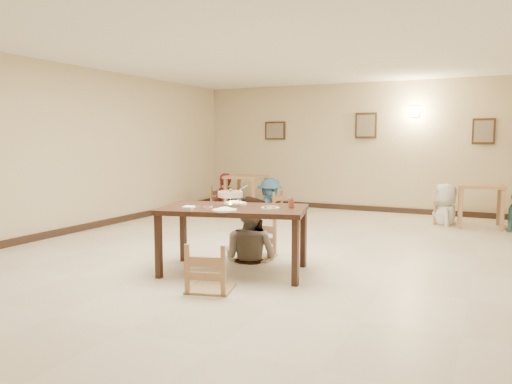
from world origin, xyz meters
The scene contains 29 objects.
floor centered at (0.00, 0.00, 0.00)m, with size 10.00×10.00×0.00m, color beige.
ceiling centered at (0.00, 0.00, 3.00)m, with size 10.00×10.00×0.00m, color white.
wall_back centered at (0.00, 5.00, 1.50)m, with size 10.00×10.00×0.00m, color beige.
wall_left centered at (-4.00, 0.00, 1.50)m, with size 10.00×10.00×0.00m, color beige.
baseboard_back centered at (0.00, 4.97, 0.06)m, with size 8.00×0.06×0.12m, color black.
baseboard_left centered at (-3.97, 0.00, 0.06)m, with size 0.06×10.00×0.12m, color black.
picture_a centered at (-2.20, 4.96, 1.90)m, with size 0.55×0.04×0.45m.
picture_b centered at (0.10, 4.96, 2.00)m, with size 0.50×0.04×0.60m.
picture_c centered at (2.60, 4.96, 1.85)m, with size 0.45×0.04×0.55m.
wall_sconce centered at (1.20, 4.96, 2.30)m, with size 0.16×0.05×0.22m, color #FFD88C.
main_table centered at (-0.07, -1.21, 0.75)m, with size 1.97×1.41×0.83m.
chair_far centered at (-0.15, -0.41, 0.53)m, with size 0.50×0.50×1.06m.
chair_near centered at (0.04, -1.98, 0.52)m, with size 0.49×0.49×1.04m.
main_diner centered at (-0.20, -0.50, 0.89)m, with size 0.86×0.67×1.78m, color gray.
curry_warmer centered at (-0.10, -1.25, 1.00)m, with size 0.35×0.31×0.28m.
rice_plate_far centered at (-0.19, -0.96, 0.85)m, with size 0.32×0.32×0.07m.
rice_plate_near centered at (0.00, -1.59, 0.85)m, with size 0.29×0.29×0.07m.
fried_plate centered at (0.41, -1.17, 0.85)m, with size 0.23×0.23×0.05m.
chili_dish centered at (-0.33, -1.42, 0.85)m, with size 0.11×0.11×0.02m.
napkin_cutlery centered at (-0.49, -1.59, 0.85)m, with size 0.18×0.26×0.03m.
drink_glass centered at (0.60, -0.97, 0.90)m, with size 0.07×0.07×0.15m.
bg_table_left centered at (-2.42, 3.76, 0.69)m, with size 0.86×0.86×0.84m.
bg_table_right centered at (2.63, 3.74, 0.69)m, with size 0.89×0.89×0.83m.
bg_chair_ll centered at (-3.05, 3.83, 0.53)m, with size 0.50×0.50×1.07m.
bg_chair_lr centered at (-1.78, 3.72, 0.47)m, with size 0.44×0.44×0.94m.
bg_chair_rl centered at (2.00, 3.81, 0.44)m, with size 0.41×0.41×0.88m.
bg_diner_a centered at (-3.05, 3.83, 0.87)m, with size 0.63×0.41×1.73m, color #531619.
bg_diner_b centered at (-1.78, 3.72, 0.80)m, with size 1.03×0.59×1.60m, color teal.
bg_diner_c centered at (2.00, 3.81, 0.81)m, with size 0.79×0.52×1.62m, color silver.
Camera 1 is at (2.86, -6.67, 1.67)m, focal length 35.00 mm.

